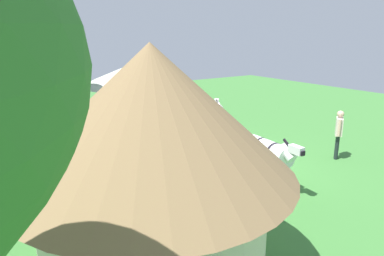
{
  "coord_description": "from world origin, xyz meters",
  "views": [
    {
      "loc": [
        -8.37,
        6.91,
        4.15
      ],
      "look_at": [
        1.18,
        0.53,
        1.0
      ],
      "focal_mm": 32.42,
      "sensor_mm": 36.0,
      "label": 1
    }
  ],
  "objects_px": {
    "standing_watcher": "(339,130)",
    "striped_lounge_chair": "(208,152)",
    "patio_chair_west_end": "(113,139)",
    "patio_dining_table": "(139,128)",
    "patio_chair_east_end": "(163,125)",
    "patio_chair_near_lawn": "(113,127)",
    "zebra_nearest_camera": "(217,114)",
    "zebra_toward_hut": "(139,150)",
    "patio_chair_near_hut": "(164,137)",
    "zebra_by_umbrella": "(269,153)",
    "guest_beside_umbrella": "(177,127)",
    "shade_umbrella": "(137,73)",
    "thatched_hut": "(153,157)",
    "acacia_tree_right_background": "(27,29)"
  },
  "relations": [
    {
      "from": "thatched_hut",
      "to": "shade_umbrella",
      "type": "height_order",
      "value": "thatched_hut"
    },
    {
      "from": "zebra_by_umbrella",
      "to": "striped_lounge_chair",
      "type": "bearing_deg",
      "value": -83.89
    },
    {
      "from": "patio_dining_table",
      "to": "standing_watcher",
      "type": "xyz_separation_m",
      "value": [
        -5.19,
        -4.91,
        0.34
      ]
    },
    {
      "from": "patio_chair_west_end",
      "to": "zebra_nearest_camera",
      "type": "xyz_separation_m",
      "value": [
        -0.49,
        -4.29,
        0.43
      ]
    },
    {
      "from": "patio_dining_table",
      "to": "patio_chair_near_lawn",
      "type": "bearing_deg",
      "value": 30.08
    },
    {
      "from": "patio_chair_east_end",
      "to": "patio_chair_near_lawn",
      "type": "distance_m",
      "value": 1.99
    },
    {
      "from": "shade_umbrella",
      "to": "standing_watcher",
      "type": "xyz_separation_m",
      "value": [
        -5.19,
        -4.91,
        -1.72
      ]
    },
    {
      "from": "thatched_hut",
      "to": "standing_watcher",
      "type": "bearing_deg",
      "value": -76.95
    },
    {
      "from": "standing_watcher",
      "to": "zebra_nearest_camera",
      "type": "height_order",
      "value": "standing_watcher"
    },
    {
      "from": "patio_chair_west_end",
      "to": "patio_chair_east_end",
      "type": "bearing_deg",
      "value": 88.89
    },
    {
      "from": "patio_dining_table",
      "to": "patio_chair_near_lawn",
      "type": "height_order",
      "value": "patio_chair_near_lawn"
    },
    {
      "from": "patio_chair_near_hut",
      "to": "patio_chair_west_end",
      "type": "relative_size",
      "value": 1.0
    },
    {
      "from": "patio_chair_west_end",
      "to": "guest_beside_umbrella",
      "type": "bearing_deg",
      "value": 36.67
    },
    {
      "from": "patio_chair_east_end",
      "to": "guest_beside_umbrella",
      "type": "xyz_separation_m",
      "value": [
        -2.05,
        0.55,
        0.47
      ]
    },
    {
      "from": "thatched_hut",
      "to": "acacia_tree_right_background",
      "type": "xyz_separation_m",
      "value": [
        9.55,
        0.12,
        2.08
      ]
    },
    {
      "from": "striped_lounge_chair",
      "to": "zebra_nearest_camera",
      "type": "height_order",
      "value": "zebra_nearest_camera"
    },
    {
      "from": "patio_chair_west_end",
      "to": "zebra_toward_hut",
      "type": "bearing_deg",
      "value": -24.13
    },
    {
      "from": "thatched_hut",
      "to": "zebra_nearest_camera",
      "type": "height_order",
      "value": "thatched_hut"
    },
    {
      "from": "guest_beside_umbrella",
      "to": "zebra_toward_hut",
      "type": "distance_m",
      "value": 2.8
    },
    {
      "from": "patio_dining_table",
      "to": "patio_chair_east_end",
      "type": "relative_size",
      "value": 1.66
    },
    {
      "from": "shade_umbrella",
      "to": "patio_chair_near_hut",
      "type": "relative_size",
      "value": 4.56
    },
    {
      "from": "patio_dining_table",
      "to": "zebra_toward_hut",
      "type": "relative_size",
      "value": 0.72
    },
    {
      "from": "zebra_by_umbrella",
      "to": "patio_chair_near_hut",
      "type": "bearing_deg",
      "value": -74.22
    },
    {
      "from": "striped_lounge_chair",
      "to": "thatched_hut",
      "type": "bearing_deg",
      "value": 18.57
    },
    {
      "from": "shade_umbrella",
      "to": "thatched_hut",
      "type": "bearing_deg",
      "value": 156.83
    },
    {
      "from": "patio_dining_table",
      "to": "standing_watcher",
      "type": "distance_m",
      "value": 7.15
    },
    {
      "from": "zebra_toward_hut",
      "to": "shade_umbrella",
      "type": "bearing_deg",
      "value": -86.41
    },
    {
      "from": "standing_watcher",
      "to": "patio_chair_west_end",
      "type": "bearing_deg",
      "value": 105.26
    },
    {
      "from": "patio_chair_east_end",
      "to": "patio_chair_near_lawn",
      "type": "bearing_deg",
      "value": 52.82
    },
    {
      "from": "patio_chair_near_hut",
      "to": "zebra_toward_hut",
      "type": "relative_size",
      "value": 0.44
    },
    {
      "from": "standing_watcher",
      "to": "striped_lounge_chair",
      "type": "relative_size",
      "value": 1.75
    },
    {
      "from": "patio_chair_west_end",
      "to": "zebra_nearest_camera",
      "type": "bearing_deg",
      "value": 66.77
    },
    {
      "from": "striped_lounge_chair",
      "to": "guest_beside_umbrella",
      "type": "bearing_deg",
      "value": -87.27
    },
    {
      "from": "standing_watcher",
      "to": "zebra_by_umbrella",
      "type": "distance_m",
      "value": 3.57
    },
    {
      "from": "patio_chair_west_end",
      "to": "standing_watcher",
      "type": "xyz_separation_m",
      "value": [
        -4.83,
        -6.1,
        0.49
      ]
    },
    {
      "from": "zebra_nearest_camera",
      "to": "zebra_toward_hut",
      "type": "height_order",
      "value": "zebra_toward_hut"
    },
    {
      "from": "patio_dining_table",
      "to": "patio_chair_east_end",
      "type": "bearing_deg",
      "value": -75.56
    },
    {
      "from": "zebra_by_umbrella",
      "to": "shade_umbrella",
      "type": "bearing_deg",
      "value": -72.21
    },
    {
      "from": "shade_umbrella",
      "to": "patio_chair_west_end",
      "type": "bearing_deg",
      "value": 106.65
    },
    {
      "from": "guest_beside_umbrella",
      "to": "zebra_toward_hut",
      "type": "height_order",
      "value": "guest_beside_umbrella"
    },
    {
      "from": "striped_lounge_chair",
      "to": "zebra_nearest_camera",
      "type": "bearing_deg",
      "value": -159.7
    },
    {
      "from": "patio_chair_near_hut",
      "to": "acacia_tree_right_background",
      "type": "xyz_separation_m",
      "value": [
        3.69,
        3.57,
        3.78
      ]
    },
    {
      "from": "patio_chair_near_lawn",
      "to": "striped_lounge_chair",
      "type": "xyz_separation_m",
      "value": [
        -3.88,
        -1.87,
        -0.27
      ]
    },
    {
      "from": "thatched_hut",
      "to": "patio_chair_near_hut",
      "type": "bearing_deg",
      "value": -30.51
    },
    {
      "from": "patio_dining_table",
      "to": "striped_lounge_chair",
      "type": "bearing_deg",
      "value": -155.99
    },
    {
      "from": "patio_chair_east_end",
      "to": "patio_chair_near_lawn",
      "type": "height_order",
      "value": "same"
    },
    {
      "from": "shade_umbrella",
      "to": "patio_chair_east_end",
      "type": "height_order",
      "value": "shade_umbrella"
    },
    {
      "from": "zebra_by_umbrella",
      "to": "acacia_tree_right_background",
      "type": "height_order",
      "value": "acacia_tree_right_background"
    },
    {
      "from": "patio_chair_east_end",
      "to": "zebra_nearest_camera",
      "type": "xyz_separation_m",
      "value": [
        -1.16,
        -1.89,
        0.43
      ]
    },
    {
      "from": "patio_dining_table",
      "to": "guest_beside_umbrella",
      "type": "distance_m",
      "value": 1.89
    }
  ]
}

